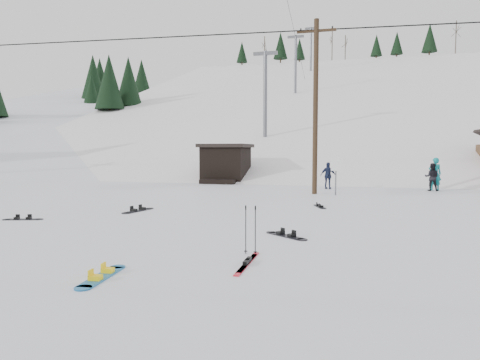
# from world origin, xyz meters

# --- Properties ---
(ground) EXTENTS (200.00, 200.00, 0.00)m
(ground) POSITION_xyz_m (0.00, 0.00, 0.00)
(ground) COLOR white
(ground) RESTS_ON ground
(ski_slope) EXTENTS (60.00, 85.24, 65.97)m
(ski_slope) POSITION_xyz_m (0.00, 55.00, -12.00)
(ski_slope) COLOR white
(ski_slope) RESTS_ON ground
(ridge_left) EXTENTS (47.54, 95.03, 58.38)m
(ridge_left) POSITION_xyz_m (-36.00, 48.00, -11.00)
(ridge_left) COLOR white
(ridge_left) RESTS_ON ground
(treeline_left) EXTENTS (20.00, 64.00, 10.00)m
(treeline_left) POSITION_xyz_m (-34.00, 40.00, 0.00)
(treeline_left) COLOR black
(treeline_left) RESTS_ON ground
(treeline_crest) EXTENTS (50.00, 6.00, 10.00)m
(treeline_crest) POSITION_xyz_m (0.00, 86.00, 0.00)
(treeline_crest) COLOR black
(treeline_crest) RESTS_ON ski_slope
(utility_pole) EXTENTS (2.00, 0.26, 9.00)m
(utility_pole) POSITION_xyz_m (2.00, 14.00, 4.68)
(utility_pole) COLOR #3A2819
(utility_pole) RESTS_ON ground
(trail_sign) EXTENTS (0.50, 0.09, 1.85)m
(trail_sign) POSITION_xyz_m (3.10, 13.58, 1.27)
(trail_sign) COLOR #595B60
(trail_sign) RESTS_ON ground
(lift_hut) EXTENTS (3.40, 4.10, 2.75)m
(lift_hut) POSITION_xyz_m (-5.00, 20.94, 1.36)
(lift_hut) COLOR black
(lift_hut) RESTS_ON ground
(lift_tower_near) EXTENTS (2.20, 0.36, 8.00)m
(lift_tower_near) POSITION_xyz_m (-4.00, 30.00, 7.86)
(lift_tower_near) COLOR #595B60
(lift_tower_near) RESTS_ON ski_slope
(lift_tower_mid) EXTENTS (2.20, 0.36, 8.00)m
(lift_tower_mid) POSITION_xyz_m (-4.00, 50.00, 14.36)
(lift_tower_mid) COLOR #595B60
(lift_tower_mid) RESTS_ON ski_slope
(lift_tower_far) EXTENTS (2.20, 0.36, 8.00)m
(lift_tower_far) POSITION_xyz_m (-4.00, 70.00, 20.86)
(lift_tower_far) COLOR #595B60
(lift_tower_far) RESTS_ON ski_slope
(hero_snowboard) EXTENTS (0.42, 1.57, 0.11)m
(hero_snowboard) POSITION_xyz_m (-0.34, -1.95, 0.03)
(hero_snowboard) COLOR #1A6DAB
(hero_snowboard) RESTS_ON ground
(hero_skis) EXTENTS (0.14, 1.83, 0.10)m
(hero_skis) POSITION_xyz_m (1.97, -0.36, 0.03)
(hero_skis) COLOR red
(hero_skis) RESTS_ON ground
(ski_poles) EXTENTS (0.30, 0.08, 1.08)m
(ski_poles) POSITION_xyz_m (1.84, 0.46, 0.55)
(ski_poles) COLOR black
(ski_poles) RESTS_ON ground
(board_scatter_a) EXTENTS (1.28, 0.58, 0.09)m
(board_scatter_a) POSITION_xyz_m (-6.54, 3.02, 0.02)
(board_scatter_a) COLOR black
(board_scatter_a) RESTS_ON ground
(board_scatter_b) EXTENTS (0.56, 1.68, 0.12)m
(board_scatter_b) POSITION_xyz_m (-3.84, 5.82, 0.03)
(board_scatter_b) COLOR black
(board_scatter_b) RESTS_ON ground
(board_scatter_d) EXTENTS (1.22, 1.02, 0.10)m
(board_scatter_d) POSITION_xyz_m (2.30, 2.58, 0.03)
(board_scatter_d) COLOR black
(board_scatter_d) RESTS_ON ground
(board_scatter_f) EXTENTS (0.59, 1.23, 0.09)m
(board_scatter_f) POSITION_xyz_m (2.69, 8.79, 0.02)
(board_scatter_f) COLOR black
(board_scatter_f) RESTS_ON ground
(skier_teal) EXTENTS (0.71, 0.49, 1.87)m
(skier_teal) POSITION_xyz_m (8.45, 17.77, 0.94)
(skier_teal) COLOR #0C7B80
(skier_teal) RESTS_ON ground
(skier_dark) EXTENTS (0.87, 0.74, 1.57)m
(skier_dark) POSITION_xyz_m (8.23, 17.41, 0.78)
(skier_dark) COLOR black
(skier_dark) RESTS_ON ground
(skier_navy) EXTENTS (0.99, 0.57, 1.58)m
(skier_navy) POSITION_xyz_m (2.51, 17.08, 0.79)
(skier_navy) COLOR #181F3C
(skier_navy) RESTS_ON ground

